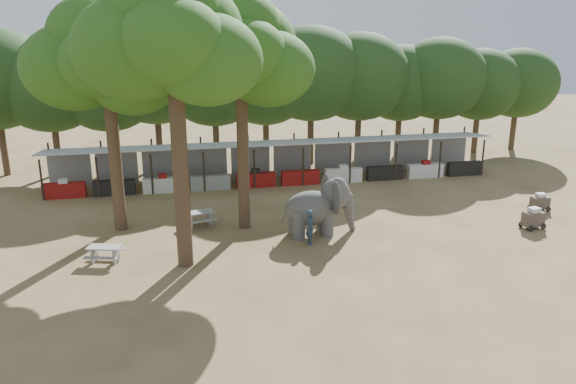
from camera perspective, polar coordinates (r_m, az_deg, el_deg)
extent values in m
plane|color=brown|center=(23.19, 4.95, -8.13)|extent=(100.00, 100.00, 0.00)
cube|color=#9C9FA4|center=(35.41, -1.34, 5.02)|extent=(28.00, 2.99, 0.39)
cylinder|color=#2D2319|center=(34.47, -21.98, 1.22)|extent=(0.12, 0.12, 2.40)
cylinder|color=#2D2319|center=(37.00, -21.32, 2.63)|extent=(0.12, 0.12, 2.80)
cube|color=maroon|center=(34.90, -21.78, 0.15)|extent=(2.38, 0.50, 0.90)
cube|color=gray|center=(37.05, -21.27, 2.01)|extent=(2.52, 0.12, 2.00)
cylinder|color=#2D2319|center=(34.06, -17.35, 1.51)|extent=(0.12, 0.12, 2.40)
cylinder|color=#2D2319|center=(36.62, -17.01, 2.91)|extent=(0.12, 0.12, 2.80)
cube|color=black|center=(34.49, -17.21, 0.42)|extent=(2.38, 0.50, 0.90)
cube|color=gray|center=(36.66, -16.96, 2.29)|extent=(2.52, 0.12, 2.00)
cylinder|color=#2D2319|center=(33.87, -12.65, 1.80)|extent=(0.12, 0.12, 2.40)
cylinder|color=#2D2319|center=(36.44, -12.63, 3.18)|extent=(0.12, 0.12, 2.80)
cube|color=silver|center=(34.31, -12.56, 0.69)|extent=(2.38, 0.50, 0.90)
cube|color=gray|center=(36.49, -12.59, 2.55)|extent=(2.52, 0.12, 2.00)
cylinder|color=#2D2319|center=(33.92, -7.92, 2.07)|extent=(0.12, 0.12, 2.40)
cylinder|color=#2D2319|center=(36.48, -8.23, 3.43)|extent=(0.12, 0.12, 2.80)
cube|color=gray|center=(34.35, -7.90, 0.97)|extent=(2.38, 0.50, 0.90)
cube|color=gray|center=(36.53, -8.19, 2.81)|extent=(2.52, 0.12, 2.00)
cylinder|color=#2D2319|center=(34.19, -3.23, 2.33)|extent=(0.12, 0.12, 2.40)
cylinder|color=#2D2319|center=(36.74, -3.86, 3.67)|extent=(0.12, 0.12, 2.80)
cube|color=maroon|center=(34.62, -3.27, 1.23)|extent=(2.38, 0.50, 0.90)
cube|color=gray|center=(36.78, -3.84, 3.04)|extent=(2.52, 0.12, 2.00)
cylinder|color=#2D2319|center=(34.69, 1.35, 2.56)|extent=(0.12, 0.12, 2.40)
cylinder|color=#2D2319|center=(37.20, 0.43, 3.87)|extent=(0.12, 0.12, 2.80)
cube|color=maroon|center=(35.12, 1.25, 1.48)|extent=(2.38, 0.50, 0.90)
cube|color=gray|center=(37.25, 0.44, 3.25)|extent=(2.52, 0.12, 2.00)
cylinder|color=#2D2319|center=(35.40, 5.78, 2.78)|extent=(0.12, 0.12, 2.40)
cylinder|color=#2D2319|center=(37.87, 4.58, 4.05)|extent=(0.12, 0.12, 2.80)
cube|color=silver|center=(35.82, 5.63, 1.71)|extent=(2.38, 0.50, 0.90)
cube|color=gray|center=(37.91, 4.59, 3.44)|extent=(2.52, 0.12, 2.00)
cylinder|color=#2D2319|center=(36.32, 10.01, 2.96)|extent=(0.12, 0.12, 2.40)
cylinder|color=#2D2319|center=(38.73, 8.58, 4.20)|extent=(0.12, 0.12, 2.80)
cube|color=black|center=(36.73, 9.81, 1.92)|extent=(2.38, 0.50, 0.90)
cube|color=gray|center=(38.77, 8.58, 3.61)|extent=(2.52, 0.12, 2.00)
cylinder|color=#2D2319|center=(37.42, 14.01, 3.13)|extent=(0.12, 0.12, 2.40)
cylinder|color=#2D2319|center=(39.77, 12.39, 4.33)|extent=(0.12, 0.12, 2.80)
cube|color=silver|center=(37.82, 13.77, 2.11)|extent=(2.38, 0.50, 0.90)
cube|color=gray|center=(39.81, 12.38, 3.75)|extent=(2.52, 0.12, 2.00)
cylinder|color=#2D2319|center=(38.70, 17.77, 3.27)|extent=(0.12, 0.12, 2.40)
cylinder|color=#2D2319|center=(40.97, 15.99, 4.43)|extent=(0.12, 0.12, 2.80)
cube|color=black|center=(39.08, 17.49, 2.28)|extent=(2.38, 0.50, 0.90)
cube|color=gray|center=(41.01, 15.97, 3.87)|extent=(2.52, 0.12, 2.00)
cylinder|color=#332316|center=(27.74, -17.35, 5.36)|extent=(0.60, 0.60, 9.20)
cone|color=#332316|center=(27.26, -18.22, 14.86)|extent=(0.57, 0.57, 2.88)
ellipsoid|color=#1F4914|center=(27.80, -20.81, 11.78)|extent=(4.80, 4.80, 3.94)
ellipsoid|color=#1F4914|center=(26.66, -15.39, 11.22)|extent=(4.20, 4.20, 3.44)
ellipsoid|color=#1F4914|center=(28.36, -17.43, 13.40)|extent=(5.20, 5.20, 4.26)
ellipsoid|color=#1F4914|center=(26.02, -18.30, 12.41)|extent=(3.80, 3.80, 3.12)
ellipsoid|color=#1F4914|center=(27.49, -18.82, 14.86)|extent=(4.40, 4.40, 3.61)
cylinder|color=#332316|center=(22.58, -11.01, 4.87)|extent=(0.64, 0.64, 10.40)
cone|color=#332316|center=(22.11, -11.80, 18.16)|extent=(0.61, 0.61, 3.25)
ellipsoid|color=#1F4914|center=(22.46, -15.23, 13.92)|extent=(4.80, 4.80, 3.94)
ellipsoid|color=#1F4914|center=(21.59, -8.21, 13.16)|extent=(4.20, 4.20, 3.44)
ellipsoid|color=#1F4914|center=(23.21, -11.15, 15.75)|extent=(5.20, 5.20, 4.26)
ellipsoid|color=#1F4914|center=(20.82, -11.57, 14.80)|extent=(3.80, 3.80, 3.12)
ellipsoid|color=#1F4914|center=(22.31, -12.58, 17.69)|extent=(4.40, 4.40, 3.61)
cylinder|color=#332316|center=(26.76, -4.66, 6.11)|extent=(0.56, 0.56, 9.60)
cone|color=#332316|center=(26.29, -4.91, 16.44)|extent=(0.53, 0.53, 3.00)
ellipsoid|color=#1F4914|center=(26.51, -8.00, 13.23)|extent=(4.80, 4.80, 3.94)
ellipsoid|color=#1F4914|center=(25.95, -1.95, 12.41)|extent=(4.20, 4.20, 3.44)
ellipsoid|color=#1F4914|center=(27.43, -4.72, 14.70)|extent=(5.20, 5.20, 4.26)
ellipsoid|color=#1F4914|center=(25.04, -4.48, 13.82)|extent=(3.80, 3.80, 3.12)
ellipsoid|color=#1F4914|center=(26.46, -5.64, 16.33)|extent=(4.40, 4.40, 3.61)
cylinder|color=#332316|center=(41.26, -26.18, 4.10)|extent=(0.44, 0.44, 3.74)
ellipsoid|color=black|center=(40.72, -26.84, 9.11)|extent=(6.46, 5.95, 5.61)
cylinder|color=#332316|center=(40.54, -21.62, 4.45)|extent=(0.44, 0.44, 3.74)
ellipsoid|color=black|center=(39.99, -22.18, 9.56)|extent=(6.46, 5.95, 5.61)
cylinder|color=#332316|center=(40.08, -16.92, 4.77)|extent=(0.44, 0.44, 3.74)
ellipsoid|color=black|center=(39.53, -17.37, 9.96)|extent=(6.46, 5.95, 5.61)
cylinder|color=#332316|center=(39.90, -12.14, 5.08)|extent=(0.44, 0.44, 3.74)
ellipsoid|color=black|center=(39.34, -12.47, 10.29)|extent=(6.46, 5.95, 5.61)
cylinder|color=#332316|center=(40.00, -7.35, 5.34)|extent=(0.44, 0.44, 3.74)
ellipsoid|color=black|center=(39.44, -7.55, 10.55)|extent=(6.46, 5.95, 5.61)
cylinder|color=#332316|center=(40.37, -2.61, 5.57)|extent=(0.44, 0.44, 3.74)
ellipsoid|color=black|center=(39.81, -2.68, 10.74)|extent=(6.46, 5.95, 5.61)
cylinder|color=#332316|center=(41.01, 2.02, 5.76)|extent=(0.44, 0.44, 3.74)
ellipsoid|color=black|center=(40.46, 2.07, 10.84)|extent=(6.46, 5.95, 5.61)
cylinder|color=#332316|center=(41.90, 6.48, 5.90)|extent=(0.44, 0.44, 3.74)
ellipsoid|color=black|center=(41.37, 6.65, 10.88)|extent=(6.46, 5.95, 5.61)
cylinder|color=#332316|center=(43.04, 10.73, 6.00)|extent=(0.44, 0.44, 3.74)
ellipsoid|color=black|center=(42.52, 11.00, 10.84)|extent=(6.46, 5.95, 5.61)
cylinder|color=#332316|center=(44.40, 14.74, 6.07)|extent=(0.44, 0.44, 3.74)
ellipsoid|color=black|center=(43.89, 15.10, 10.76)|extent=(6.46, 5.95, 5.61)
cylinder|color=#332316|center=(45.95, 18.50, 6.11)|extent=(0.44, 0.44, 3.74)
ellipsoid|color=black|center=(45.47, 18.93, 10.63)|extent=(6.46, 5.95, 5.61)
cylinder|color=#332316|center=(47.70, 22.00, 6.12)|extent=(0.44, 0.44, 3.74)
ellipsoid|color=black|center=(47.23, 22.49, 10.47)|extent=(6.46, 5.95, 5.61)
ellipsoid|color=#403E3E|center=(26.59, 2.35, -1.63)|extent=(2.65, 1.65, 1.66)
cylinder|color=#403E3E|center=(26.25, 1.11, -3.36)|extent=(0.62, 0.62, 1.39)
cylinder|color=#403E3E|center=(26.97, 0.65, -2.80)|extent=(0.62, 0.62, 1.39)
cylinder|color=#403E3E|center=(26.65, 4.03, -3.08)|extent=(0.62, 0.62, 1.39)
cylinder|color=#403E3E|center=(27.36, 3.50, -2.54)|extent=(0.62, 0.62, 1.39)
ellipsoid|color=#403E3E|center=(26.78, 4.86, -0.22)|extent=(1.48, 1.22, 1.54)
ellipsoid|color=#403E3E|center=(26.02, 4.92, -0.64)|extent=(0.31, 1.27, 1.58)
ellipsoid|color=#403E3E|center=(27.37, 3.87, 0.27)|extent=(0.31, 1.27, 1.58)
cone|color=#403E3E|center=(27.36, 6.28, -2.22)|extent=(0.67, 0.67, 1.74)
imported|color=#26384C|center=(25.62, 2.28, -3.58)|extent=(0.43, 0.62, 1.65)
cube|color=gray|center=(25.03, -18.15, -5.34)|extent=(1.52, 1.00, 0.06)
cube|color=gray|center=(25.33, -19.07, -6.01)|extent=(0.24, 0.57, 0.65)
cube|color=gray|center=(24.99, -17.08, -6.13)|extent=(0.24, 0.57, 0.65)
cube|color=gray|center=(24.69, -18.52, -6.38)|extent=(1.41, 0.59, 0.05)
cube|color=gray|center=(25.57, -17.68, -5.49)|extent=(1.41, 0.59, 0.05)
cube|color=gray|center=(28.31, -9.01, -2.04)|extent=(1.58, 1.04, 0.06)
cube|color=gray|center=(28.29, -9.91, -2.87)|extent=(0.25, 0.59, 0.68)
cube|color=gray|center=(28.57, -8.05, -2.58)|extent=(0.25, 0.59, 0.68)
cube|color=gray|center=(27.92, -8.64, -2.92)|extent=(1.47, 0.62, 0.05)
cube|color=gray|center=(28.88, -9.32, -2.28)|extent=(1.47, 0.62, 0.05)
cube|color=#3C3129|center=(30.17, 23.64, -2.50)|extent=(1.08, 0.76, 0.70)
cylinder|color=black|center=(29.79, 23.46, -3.43)|extent=(0.30, 0.11, 0.30)
cylinder|color=black|center=(30.34, 24.53, -3.21)|extent=(0.30, 0.11, 0.30)
cylinder|color=black|center=(30.22, 22.60, -3.04)|extent=(0.30, 0.11, 0.30)
cylinder|color=black|center=(30.77, 23.67, -2.83)|extent=(0.30, 0.11, 0.30)
cube|color=silver|center=(30.03, 23.74, -1.70)|extent=(0.56, 0.48, 0.25)
cube|color=#3C3129|center=(33.15, 24.21, -0.99)|extent=(0.91, 0.55, 0.63)
cylinder|color=black|center=(32.80, 23.93, -1.71)|extent=(0.27, 0.06, 0.27)
cylinder|color=black|center=(33.22, 24.95, -1.62)|extent=(0.27, 0.06, 0.27)
cylinder|color=black|center=(33.26, 23.34, -1.40)|extent=(0.27, 0.06, 0.27)
cylinder|color=black|center=(33.68, 24.35, -1.31)|extent=(0.27, 0.06, 0.27)
cube|color=silver|center=(33.03, 24.30, -0.31)|extent=(0.46, 0.37, 0.23)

